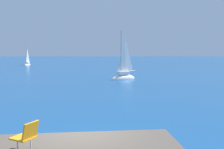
# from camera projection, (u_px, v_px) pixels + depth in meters

# --- Properties ---
(sailboat_near) EXTENTS (2.99, 2.35, 5.51)m
(sailboat_near) POSITION_uv_depth(u_px,v_px,m) (123.00, 76.00, 28.25)
(sailboat_near) COLOR white
(sailboat_near) RESTS_ON ground
(sailboat_far) EXTENTS (0.96, 2.09, 3.80)m
(sailboat_far) POSITION_uv_depth(u_px,v_px,m) (28.00, 64.00, 48.27)
(sailboat_far) COLOR white
(sailboat_far) RESTS_ON ground
(beach_chair) EXTENTS (0.75, 0.71, 0.80)m
(beach_chair) POSITION_uv_depth(u_px,v_px,m) (26.00, 135.00, 6.77)
(beach_chair) COLOR orange
(beach_chair) RESTS_ON shore_ledge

